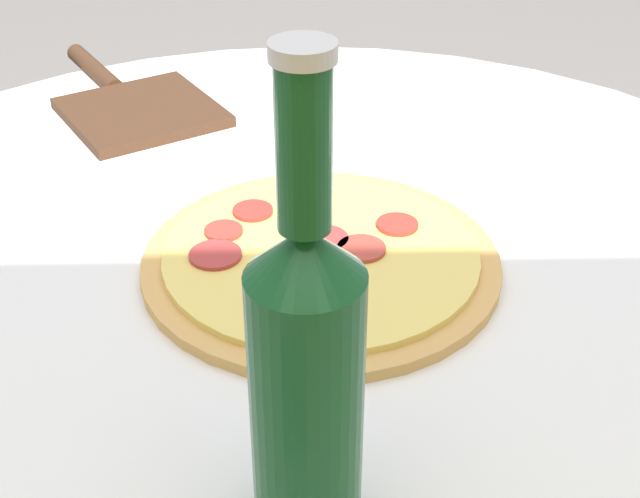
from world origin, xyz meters
The scene contains 4 objects.
table centered at (0.00, 0.00, 0.54)m, with size 1.04×1.04×0.70m.
pizza centered at (-0.01, 0.00, 0.71)m, with size 0.30×0.30×0.02m.
beer_bottle centered at (0.00, 0.26, 0.81)m, with size 0.06×0.06×0.29m.
pizza_paddle centered at (0.19, -0.33, 0.71)m, with size 0.23×0.30×0.02m.
Camera 1 is at (-0.00, 0.61, 1.12)m, focal length 50.00 mm.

